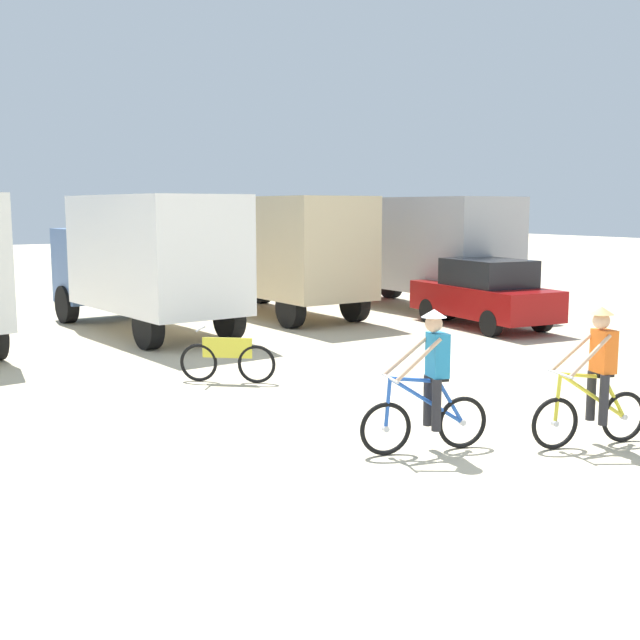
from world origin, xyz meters
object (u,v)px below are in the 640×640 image
Objects in this scene: sedan_parked at (485,293)px; box_truck_avon_van at (145,256)px; box_truck_tan_camper at (278,250)px; bicycle_spare at (227,360)px; cyclist_cowboy_hat at (596,382)px; cyclist_orange_shirt at (430,386)px; box_truck_grey_hauler at (420,247)px.

box_truck_avon_van is at bearing 154.29° from sedan_parked.
box_truck_tan_camper reaches higher than bicycle_spare.
box_truck_tan_camper is (4.25, 1.06, 0.00)m from box_truck_avon_van.
cyclist_cowboy_hat is (-2.31, -13.19, -1.03)m from box_truck_tan_camper.
box_truck_avon_van is 11.29m from cyclist_orange_shirt.
box_truck_avon_van is 8.58m from box_truck_grey_hauler.
sedan_parked is 10.21m from cyclist_cowboy_hat.
box_truck_grey_hauler is 4.91× the size of bicycle_spare.
box_truck_tan_camper is 8.92m from bicycle_spare.
sedan_parked is (7.70, -3.71, -0.99)m from box_truck_avon_van.
box_truck_tan_camper is 3.78× the size of cyclist_orange_shirt.
box_truck_tan_camper is 4.43m from box_truck_grey_hauler.
box_truck_grey_hauler is at bearing 52.76° from cyclist_orange_shirt.
box_truck_tan_camper is 3.78× the size of cyclist_cowboy_hat.
box_truck_grey_hauler is 3.75× the size of cyclist_cowboy_hat.
box_truck_avon_van is 12.33m from cyclist_cowboy_hat.
box_truck_avon_van is 5.01× the size of bicycle_spare.
sedan_parked is at bearing 44.11° from cyclist_orange_shirt.
sedan_parked is 2.37× the size of cyclist_cowboy_hat.
box_truck_tan_camper is at bearing 13.96° from box_truck_avon_van.
cyclist_cowboy_hat is (-5.77, -8.43, -0.04)m from sedan_parked.
box_truck_grey_hauler is 14.34m from cyclist_orange_shirt.
box_truck_avon_van is at bearing 99.05° from cyclist_cowboy_hat.
sedan_parked is 8.73m from bicycle_spare.
box_truck_grey_hauler is 1.58× the size of sedan_parked.
sedan_parked is at bearing 17.07° from bicycle_spare.
cyclist_orange_shirt is at bearing -90.38° from box_truck_avon_van.
box_truck_avon_van reaches higher than cyclist_orange_shirt.
box_truck_avon_van is 8.60m from sedan_parked.
box_truck_avon_van is 1.01× the size of box_truck_tan_camper.
box_truck_avon_van is 3.83× the size of cyclist_cowboy_hat.
box_truck_avon_van is 3.83× the size of cyclist_orange_shirt.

